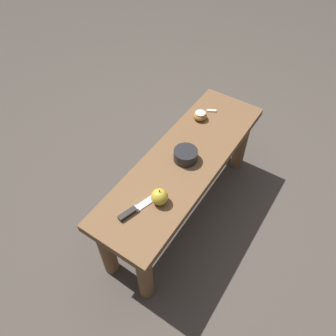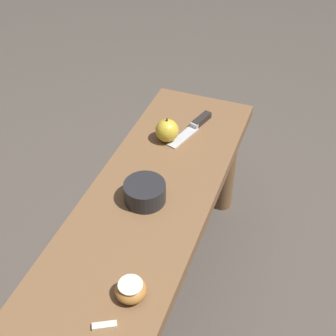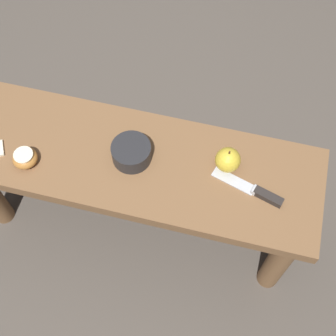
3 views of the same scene
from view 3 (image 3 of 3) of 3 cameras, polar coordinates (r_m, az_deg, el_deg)
name	(u,v)px [view 3 (image 3 of 3)]	position (r m, az deg, el deg)	size (l,w,h in m)	color
ground_plane	(140,218)	(1.72, -3.46, -6.09)	(8.00, 8.00, 0.00)	#4C443D
wooden_bench	(134,175)	(1.41, -4.19, -0.83)	(1.09, 0.33, 0.44)	brown
knife	(258,192)	(1.29, 10.89, -2.88)	(0.21, 0.09, 0.02)	#B7BABF
apple_whole	(228,160)	(1.29, 7.31, 0.99)	(0.07, 0.07, 0.08)	gold
apple_cut	(25,158)	(1.36, -17.05, 1.18)	(0.07, 0.07, 0.04)	#B27233
apple_slice_near_knife	(1,148)	(1.42, -19.71, 2.29)	(0.04, 0.05, 0.01)	beige
bowl	(133,153)	(1.31, -4.32, 1.87)	(0.11, 0.11, 0.05)	#232326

